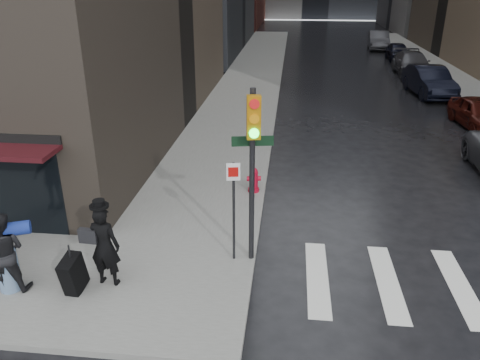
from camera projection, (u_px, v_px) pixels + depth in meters
The scene contains 12 objects.
ground at pixel (160, 294), 10.38m from camera, with size 140.00×140.00×0.00m, color black.
sidewalk_left at pixel (256, 69), 34.94m from camera, with size 4.00×50.00×0.15m, color slate.
sidewalk_right at pixel (443, 73), 33.59m from camera, with size 3.00×50.00×0.15m, color slate.
man_overcoat at pixel (98, 250), 10.11m from camera, with size 1.15×1.03×2.09m.
man_jeans at pixel (4, 252), 9.95m from camera, with size 1.35×0.88×1.85m.
traffic_light at pixel (251, 156), 10.27m from camera, with size 1.03×0.55×4.18m.
fire_hydrant at pixel (254, 181), 14.82m from camera, with size 0.46×0.35×0.81m.
parked_car_1 at pixel (478, 113), 21.51m from camera, with size 1.61×4.01×1.37m, color #3E110C.
parked_car_2 at pixel (429, 81), 27.29m from camera, with size 1.77×5.06×1.67m, color black.
parked_car_3 at pixel (412, 64), 33.05m from camera, with size 2.18×5.36×1.56m, color #434248.
parked_car_4 at pixel (398, 52), 38.84m from camera, with size 1.65×4.11×1.40m, color black.
parked_car_5 at pixel (378, 40), 44.63m from camera, with size 1.77×5.07×1.67m, color #3A3A3F.
Camera 1 is at (2.69, -8.25, 6.47)m, focal length 35.00 mm.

